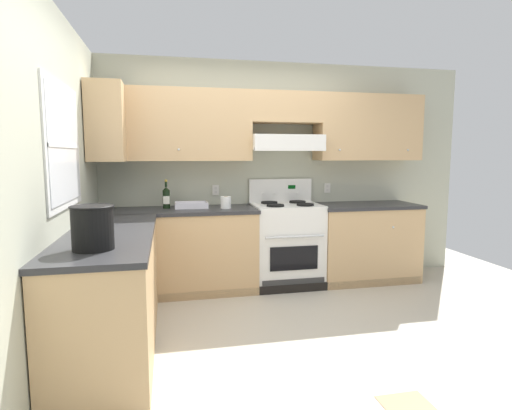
{
  "coord_description": "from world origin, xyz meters",
  "views": [
    {
      "loc": [
        -0.81,
        -3.2,
        1.49
      ],
      "look_at": [
        0.02,
        0.7,
        1.0
      ],
      "focal_mm": 29.0,
      "sensor_mm": 36.0,
      "label": 1
    }
  ],
  "objects": [
    {
      "name": "floor_accent_tile",
      "position": [
        0.56,
        -1.16,
        0.0
      ],
      "size": [
        0.3,
        0.3,
        0.01
      ],
      "primitive_type": "cube",
      "color": "olive",
      "rests_on": "ground_plane"
    },
    {
      "name": "paper_towel_roll",
      "position": [
        -0.2,
        1.2,
        0.97
      ],
      "size": [
        0.11,
        0.11,
        0.13
      ],
      "color": "white",
      "rests_on": "counter_back_run"
    },
    {
      "name": "counter_back_run",
      "position": [
        0.2,
        1.24,
        0.45
      ],
      "size": [
        3.6,
        0.65,
        0.91
      ],
      "color": "tan",
      "rests_on": "ground_plane"
    },
    {
      "name": "bucket",
      "position": [
        -1.26,
        -0.57,
        1.05
      ],
      "size": [
        0.26,
        0.26,
        0.27
      ],
      "color": "black",
      "rests_on": "counter_left_run"
    },
    {
      "name": "bowl",
      "position": [
        -0.57,
        1.3,
        0.93
      ],
      "size": [
        0.35,
        0.2,
        0.07
      ],
      "color": "silver",
      "rests_on": "counter_back_run"
    },
    {
      "name": "wall_back",
      "position": [
        0.41,
        1.53,
        1.48
      ],
      "size": [
        4.68,
        0.57,
        2.55
      ],
      "color": "#B7BAA3",
      "rests_on": "ground_plane"
    },
    {
      "name": "counter_left_run",
      "position": [
        -1.24,
        -0.0,
        0.45
      ],
      "size": [
        0.63,
        1.91,
        0.91
      ],
      "color": "tan",
      "rests_on": "ground_plane"
    },
    {
      "name": "ground_plane",
      "position": [
        0.0,
        0.0,
        0.0
      ],
      "size": [
        7.04,
        7.04,
        0.0
      ],
      "primitive_type": "plane",
      "color": "#B2AA99"
    },
    {
      "name": "wine_bottle",
      "position": [
        -0.83,
        1.33,
        1.03
      ],
      "size": [
        0.08,
        0.08,
        0.31
      ],
      "color": "black",
      "rests_on": "counter_back_run"
    },
    {
      "name": "stove",
      "position": [
        0.5,
        1.25,
        0.48
      ],
      "size": [
        0.76,
        0.62,
        1.2
      ],
      "color": "white",
      "rests_on": "ground_plane"
    },
    {
      "name": "wall_left",
      "position": [
        -1.59,
        0.23,
        1.34
      ],
      "size": [
        0.47,
        4.0,
        2.55
      ],
      "color": "#B7BAA3",
      "rests_on": "ground_plane"
    }
  ]
}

